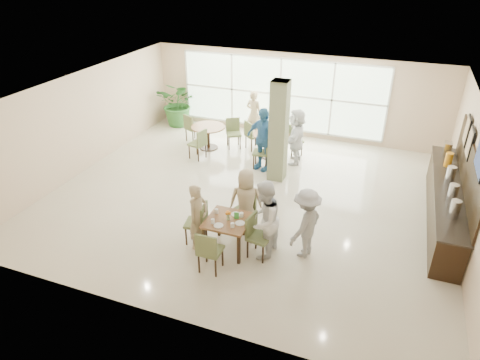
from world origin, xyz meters
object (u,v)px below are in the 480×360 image
(main_table, at_px, (228,224))
(adult_a, at_px, (263,139))
(teen_far, at_px, (246,201))
(adult_standing, at_px, (254,114))
(teen_right, at_px, (264,220))
(adult_b, at_px, (296,136))
(potted_plant, at_px, (179,104))
(teen_standing, at_px, (306,223))
(buffet_counter, at_px, (446,201))
(teen_left, at_px, (198,217))
(round_table_right, at_px, (271,139))
(round_table_left, at_px, (208,132))

(main_table, distance_m, adult_a, 3.98)
(main_table, bearing_deg, adult_a, 97.69)
(teen_far, xyz_separation_m, adult_standing, (-1.69, 5.41, 0.03))
(main_table, xyz_separation_m, teen_right, (0.75, 0.08, 0.21))
(teen_far, bearing_deg, adult_b, -109.49)
(teen_far, relative_size, adult_b, 0.92)
(potted_plant, bearing_deg, teen_standing, -44.19)
(potted_plant, bearing_deg, buffet_counter, -21.26)
(teen_left, distance_m, teen_standing, 2.25)
(round_table_right, height_order, adult_a, adult_a)
(teen_far, xyz_separation_m, adult_b, (0.15, 3.93, 0.07))
(buffet_counter, distance_m, adult_a, 5.01)
(adult_a, bearing_deg, buffet_counter, 5.57)
(potted_plant, bearing_deg, main_table, -54.48)
(buffet_counter, relative_size, teen_standing, 3.03)
(teen_left, bearing_deg, teen_right, -68.38)
(teen_left, relative_size, teen_standing, 0.96)
(teen_left, bearing_deg, round_table_right, 12.27)
(teen_right, bearing_deg, teen_standing, 115.14)
(round_table_left, height_order, adult_a, adult_a)
(adult_b, height_order, adult_standing, adult_b)
(teen_left, distance_m, teen_right, 1.40)
(teen_far, height_order, adult_a, adult_a)
(round_table_right, xyz_separation_m, teen_right, (1.29, -4.73, 0.29))
(main_table, bearing_deg, buffet_counter, 32.97)
(main_table, distance_m, buffet_counter, 5.18)
(teen_right, relative_size, teen_standing, 1.11)
(round_table_left, bearing_deg, adult_b, -0.31)
(round_table_right, distance_m, teen_left, 4.94)
(teen_left, height_order, adult_b, adult_b)
(teen_far, bearing_deg, buffet_counter, -171.60)
(round_table_right, xyz_separation_m, adult_standing, (-1.04, 1.38, 0.23))
(potted_plant, relative_size, adult_standing, 1.03)
(round_table_right, xyz_separation_m, teen_standing, (2.10, -4.42, 0.20))
(round_table_left, distance_m, teen_far, 4.80)
(round_table_left, relative_size, round_table_right, 0.97)
(round_table_right, bearing_deg, main_table, -83.58)
(teen_left, xyz_separation_m, adult_standing, (-0.95, 6.31, 0.06))
(round_table_left, xyz_separation_m, adult_a, (2.09, -0.79, 0.36))
(teen_right, relative_size, adult_b, 1.03)
(teen_standing, bearing_deg, adult_a, -132.03)
(main_table, xyz_separation_m, teen_far, (0.11, 0.78, 0.13))
(main_table, height_order, teen_standing, teen_standing)
(adult_a, distance_m, adult_b, 1.11)
(buffet_counter, bearing_deg, round_table_left, 164.66)
(round_table_right, height_order, teen_right, teen_right)
(adult_standing, bearing_deg, teen_right, 123.66)
(round_table_right, height_order, adult_standing, adult_standing)
(round_table_left, height_order, teen_left, teen_left)
(main_table, distance_m, adult_standing, 6.39)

